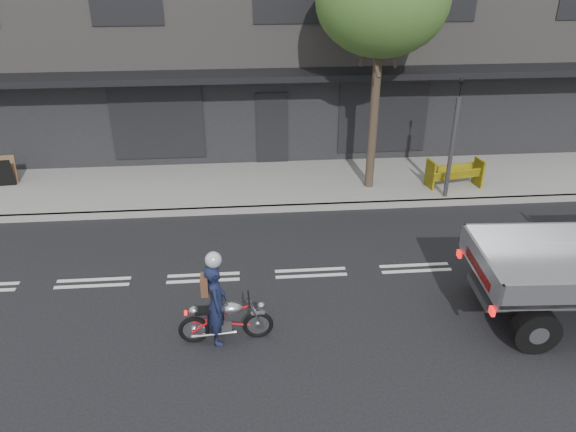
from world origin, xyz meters
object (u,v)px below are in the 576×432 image
(motorcycle, at_px, (226,319))
(construction_barrier, at_px, (457,176))
(traffic_light_pole, at_px, (452,146))
(sandwich_board, at_px, (3,173))
(rider, at_px, (217,304))

(motorcycle, relative_size, construction_barrier, 1.16)
(traffic_light_pole, xyz_separation_m, motorcycle, (-6.05, -5.45, -1.18))
(traffic_light_pole, distance_m, sandwich_board, 12.70)
(sandwich_board, bearing_deg, rider, -53.64)
(motorcycle, height_order, sandwich_board, sandwich_board)
(traffic_light_pole, height_order, motorcycle, traffic_light_pole)
(traffic_light_pole, bearing_deg, rider, -138.65)
(motorcycle, xyz_separation_m, sandwich_board, (-6.50, 7.12, 0.10))
(motorcycle, xyz_separation_m, rider, (-0.15, -0.00, 0.35))
(sandwich_board, bearing_deg, traffic_light_pole, -12.93)
(construction_barrier, bearing_deg, traffic_light_pole, -138.07)
(motorcycle, distance_m, construction_barrier, 8.73)
(construction_barrier, height_order, sandwich_board, construction_barrier)
(traffic_light_pole, xyz_separation_m, rider, (-6.20, -5.45, -0.83))
(rider, bearing_deg, construction_barrier, -50.91)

